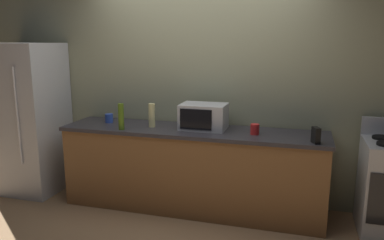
{
  "coord_description": "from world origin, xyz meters",
  "views": [
    {
      "loc": [
        1.1,
        -3.39,
        1.83
      ],
      "look_at": [
        0.0,
        0.4,
        1.0
      ],
      "focal_mm": 35.55,
      "sensor_mm": 36.0,
      "label": 1
    }
  ],
  "objects": [
    {
      "name": "ground_plane",
      "position": [
        0.0,
        0.0,
        0.0
      ],
      "size": [
        8.0,
        8.0,
        0.0
      ],
      "primitive_type": "plane",
      "color": "#93704C"
    },
    {
      "name": "back_wall",
      "position": [
        0.0,
        0.81,
        1.35
      ],
      "size": [
        6.4,
        0.1,
        2.7
      ],
      "primitive_type": "cube",
      "color": "gray",
      "rests_on": "ground_plane"
    },
    {
      "name": "counter_run",
      "position": [
        0.0,
        0.4,
        0.45
      ],
      "size": [
        2.84,
        0.64,
        0.9
      ],
      "color": "brown",
      "rests_on": "ground_plane"
    },
    {
      "name": "refrigerator",
      "position": [
        -2.05,
        0.4,
        0.9
      ],
      "size": [
        0.72,
        0.73,
        1.8
      ],
      "color": "#B7BABF",
      "rests_on": "ground_plane"
    },
    {
      "name": "microwave",
      "position": [
        0.11,
        0.45,
        1.04
      ],
      "size": [
        0.48,
        0.35,
        0.27
      ],
      "color": "#B7BABF",
      "rests_on": "counter_run"
    },
    {
      "name": "cordless_phone",
      "position": [
        1.25,
        0.18,
        0.98
      ],
      "size": [
        0.09,
        0.12,
        0.15
      ],
      "primitive_type": "cube",
      "rotation": [
        0.0,
        0.0,
        0.36
      ],
      "color": "black",
      "rests_on": "counter_run"
    },
    {
      "name": "bottle_vinegar",
      "position": [
        -0.45,
        0.38,
        1.03
      ],
      "size": [
        0.07,
        0.07,
        0.26
      ],
      "primitive_type": "cylinder",
      "color": "beige",
      "rests_on": "counter_run"
    },
    {
      "name": "bottle_olive_oil",
      "position": [
        -0.71,
        0.18,
        1.04
      ],
      "size": [
        0.06,
        0.06,
        0.28
      ],
      "primitive_type": "cylinder",
      "color": "#4C6B19",
      "rests_on": "counter_run"
    },
    {
      "name": "mug_red",
      "position": [
        0.67,
        0.36,
        0.95
      ],
      "size": [
        0.09,
        0.09,
        0.11
      ],
      "primitive_type": "cylinder",
      "color": "red",
      "rests_on": "counter_run"
    },
    {
      "name": "mug_blue",
      "position": [
        -1.01,
        0.46,
        0.95
      ],
      "size": [
        0.09,
        0.09,
        0.1
      ],
      "primitive_type": "cylinder",
      "color": "#2D4CB2",
      "rests_on": "counter_run"
    }
  ]
}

